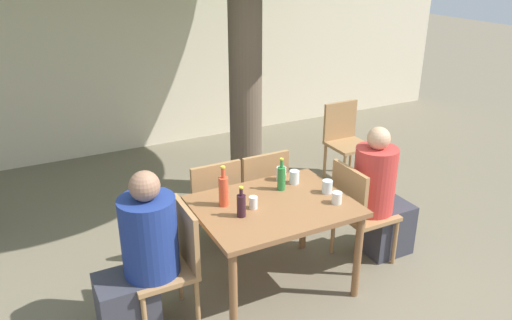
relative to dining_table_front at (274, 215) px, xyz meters
The scene contains 18 objects.
ground_plane 0.67m from the dining_table_front, ahead, with size 30.00×30.00×0.00m, color #706651.
cafe_building_wall 3.68m from the dining_table_front, 90.00° to the left, with size 10.00×0.08×2.80m.
dining_table_front is the anchor object (origin of this frame).
patio_chair_0 0.83m from the dining_table_front, behind, with size 0.44×0.44×0.92m.
patio_chair_1 0.83m from the dining_table_front, ahead, with size 0.44×0.44×0.92m.
patio_chair_2 0.74m from the dining_table_front, 108.99° to the left, with size 0.44×0.44×0.92m.
patio_chair_3 0.74m from the dining_table_front, 71.01° to the left, with size 0.44×0.44×0.92m.
patio_chair_4 2.30m from the dining_table_front, 39.74° to the left, with size 0.44×0.44×0.92m.
person_seated_0 1.05m from the dining_table_front, behind, with size 0.59×0.39×1.23m.
person_seated_1 1.06m from the dining_table_front, ahead, with size 0.58×0.35×1.22m.
wine_bottle_0 0.36m from the dining_table_front, 169.76° to the right, with size 0.07×0.07×0.24m.
green_bottle_1 0.33m from the dining_table_front, 48.20° to the left, with size 0.06×0.06×0.27m.
soda_bottle_2 0.44m from the dining_table_front, 155.61° to the left, with size 0.07×0.07×0.32m.
drinking_glass_0 0.46m from the dining_table_front, 53.08° to the left, with size 0.08×0.08×0.11m.
drinking_glass_1 0.50m from the dining_table_front, 25.15° to the right, with size 0.08×0.08×0.09m.
drinking_glass_2 0.44m from the dining_table_front, 37.02° to the left, with size 0.08×0.08×0.11m.
drinking_glass_3 0.49m from the dining_table_front, ahead, with size 0.08×0.08×0.11m.
drinking_glass_4 0.22m from the dining_table_front, behind, with size 0.06×0.06×0.09m.
Camera 1 is at (-1.65, -2.92, 2.54)m, focal length 35.00 mm.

